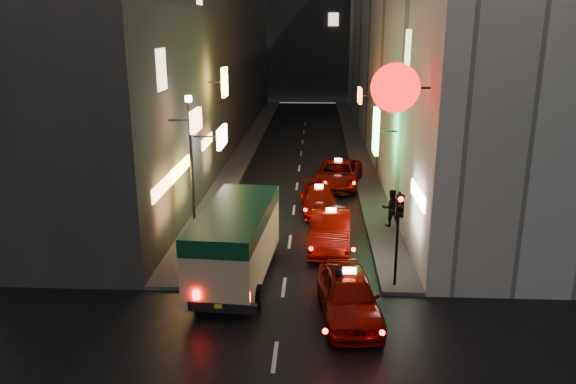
% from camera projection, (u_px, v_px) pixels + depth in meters
% --- Properties ---
extents(building_left, '(7.52, 52.00, 18.00)m').
position_uv_depth(building_left, '(198.00, 28.00, 42.68)').
color(building_left, '#343330').
rests_on(building_left, ground).
extents(building_right, '(8.05, 52.00, 18.00)m').
position_uv_depth(building_right, '(410.00, 28.00, 41.90)').
color(building_right, beige).
rests_on(building_right, ground).
extents(building_far, '(30.00, 10.00, 22.00)m').
position_uv_depth(building_far, '(309.00, 12.00, 72.39)').
color(building_far, '#323237').
rests_on(building_far, ground).
extents(sidewalk_left, '(1.50, 52.00, 0.15)m').
position_uv_depth(sidewalk_left, '(249.00, 144.00, 45.02)').
color(sidewalk_left, '#4E4B48').
rests_on(sidewalk_left, ground).
extents(sidewalk_right, '(1.50, 52.00, 0.15)m').
position_uv_depth(sidewalk_right, '(356.00, 145.00, 44.61)').
color(sidewalk_right, '#4E4B48').
rests_on(sidewalk_right, ground).
extents(minibus, '(2.76, 6.68, 2.81)m').
position_uv_depth(minibus, '(236.00, 236.00, 20.48)').
color(minibus, tan).
rests_on(minibus, ground).
extents(taxi_near, '(2.85, 5.83, 1.96)m').
position_uv_depth(taxi_near, '(349.00, 291.00, 18.10)').
color(taxi_near, '#810901').
rests_on(taxi_near, ground).
extents(taxi_second, '(2.70, 5.88, 2.00)m').
position_uv_depth(taxi_second, '(331.00, 227.00, 23.93)').
color(taxi_second, '#810901').
rests_on(taxi_second, ground).
extents(taxi_third, '(2.22, 4.70, 1.63)m').
position_uv_depth(taxi_third, '(319.00, 198.00, 28.61)').
color(taxi_third, '#810901').
rests_on(taxi_third, ground).
extents(taxi_far, '(3.18, 5.88, 1.94)m').
position_uv_depth(taxi_far, '(338.00, 172.00, 33.11)').
color(taxi_far, '#810901').
rests_on(taxi_far, ground).
extents(pedestrian_crossing, '(0.61, 0.74, 1.93)m').
position_uv_depth(pedestrian_crossing, '(340.00, 289.00, 18.10)').
color(pedestrian_crossing, black).
rests_on(pedestrian_crossing, ground).
extents(pedestrian_sidewalk, '(0.82, 0.59, 1.99)m').
position_uv_depth(pedestrian_sidewalk, '(391.00, 205.00, 26.01)').
color(pedestrian_sidewalk, black).
rests_on(pedestrian_sidewalk, sidewalk_right).
extents(traffic_light, '(0.26, 0.43, 3.50)m').
position_uv_depth(traffic_light, '(399.00, 220.00, 19.42)').
color(traffic_light, black).
rests_on(traffic_light, sidewalk_right).
extents(lamp_post, '(0.28, 0.28, 6.22)m').
position_uv_depth(lamp_post, '(191.00, 158.00, 23.86)').
color(lamp_post, black).
rests_on(lamp_post, sidewalk_left).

